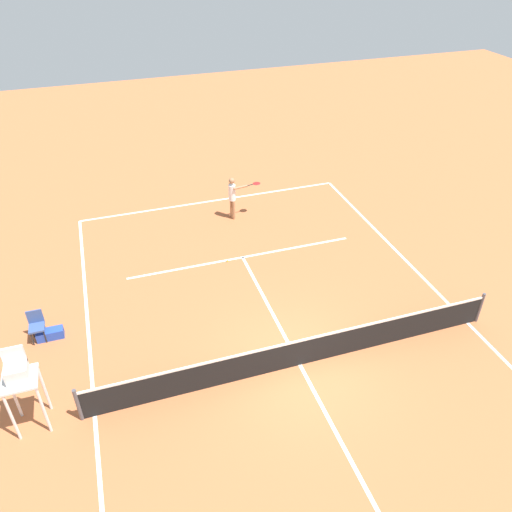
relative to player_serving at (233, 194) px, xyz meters
name	(u,v)px	position (x,y,z in m)	size (l,w,h in m)	color
ground_plane	(300,365)	(0.49, 8.37, -1.07)	(60.00, 60.00, 0.00)	#B76038
court_lines	(300,365)	(0.49, 8.37, -1.07)	(11.20, 20.15, 0.01)	white
tennis_net	(301,352)	(0.49, 8.37, -0.58)	(11.80, 0.10, 1.07)	#4C4C51
player_serving	(233,194)	(0.00, 0.00, 0.00)	(1.34, 0.45, 1.79)	#9E704C
tennis_ball	(227,261)	(1.09, 2.94, -1.04)	(0.07, 0.07, 0.07)	#CCE033
umpire_chair	(19,378)	(7.43, 8.12, 0.53)	(0.80, 0.80, 2.41)	silver
courtside_chair_mid	(36,324)	(7.40, 4.99, -0.54)	(0.44, 0.46, 0.95)	#262626
equipment_bag	(50,334)	(7.10, 5.08, -0.92)	(0.76, 0.32, 0.30)	#2647B7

